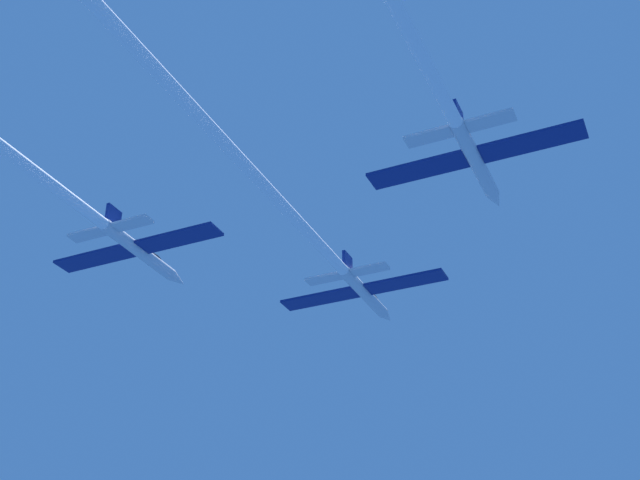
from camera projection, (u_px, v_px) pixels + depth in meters
jet_lead at (302, 226)px, 85.03m from camera, size 19.85×60.30×3.29m
jet_left_wing at (51, 184)px, 78.94m from camera, size 19.85×54.43×3.29m
jet_right_wing at (425, 62)px, 65.46m from camera, size 19.85×55.17×3.29m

